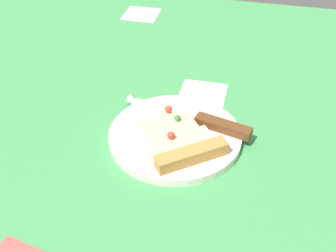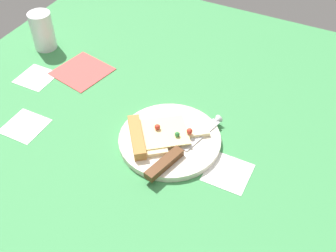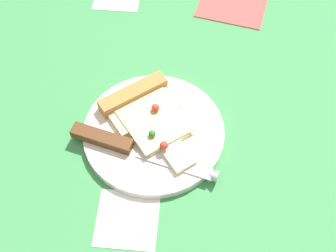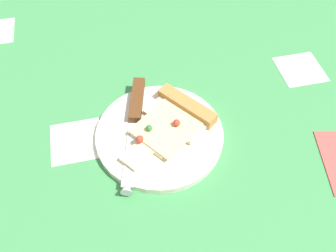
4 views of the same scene
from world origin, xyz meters
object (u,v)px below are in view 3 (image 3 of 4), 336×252
at_px(plate, 155,130).
at_px(knife, 129,147).
at_px(napkin, 234,0).
at_px(pizza_slice, 147,114).

distance_m(plate, knife, 0.06).
bearing_deg(knife, napkin, 171.15).
bearing_deg(pizza_slice, napkin, -152.27).
bearing_deg(knife, plate, 154.64).
bearing_deg(pizza_slice, knife, 34.33).
distance_m(plate, napkin, 0.35).
relative_size(plate, pizza_slice, 1.23).
height_order(plate, pizza_slice, pizza_slice).
distance_m(pizza_slice, napkin, 0.33).
height_order(plate, napkin, plate).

